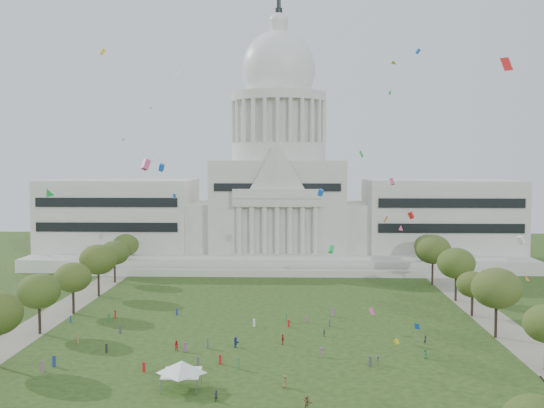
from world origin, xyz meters
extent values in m
plane|color=#264215|center=(0.00, 0.00, 0.00)|extent=(400.00, 400.00, 0.00)
cube|color=silver|center=(0.00, 115.00, 2.00)|extent=(160.00, 60.00, 4.00)
cube|color=silver|center=(0.00, 82.00, 1.00)|extent=(130.00, 3.00, 2.00)
cube|color=silver|center=(0.00, 90.00, 2.50)|extent=(140.00, 3.00, 5.00)
cube|color=beige|center=(-55.00, 114.00, 15.00)|extent=(50.00, 34.00, 22.00)
cube|color=beige|center=(55.00, 114.00, 15.00)|extent=(50.00, 34.00, 22.00)
cube|color=beige|center=(-27.00, 112.00, 12.00)|extent=(12.00, 26.00, 16.00)
cube|color=beige|center=(27.00, 112.00, 12.00)|extent=(12.00, 26.00, 16.00)
cube|color=beige|center=(0.00, 114.00, 18.00)|extent=(44.00, 38.00, 28.00)
cube|color=beige|center=(0.00, 94.00, 21.20)|extent=(28.00, 3.00, 2.40)
cube|color=black|center=(-55.00, 96.80, 17.00)|extent=(46.00, 0.40, 11.00)
cube|color=black|center=(55.00, 96.80, 17.00)|extent=(46.00, 0.40, 11.00)
cylinder|color=beige|center=(0.00, 114.00, 37.40)|extent=(32.00, 32.00, 6.00)
cylinder|color=beige|center=(0.00, 114.00, 47.40)|extent=(28.00, 28.00, 14.00)
cylinder|color=silver|center=(0.00, 114.00, 55.90)|extent=(32.40, 32.40, 3.00)
cylinder|color=beige|center=(0.00, 114.00, 61.40)|extent=(22.00, 22.00, 8.00)
ellipsoid|color=white|center=(0.00, 114.00, 65.40)|extent=(25.00, 25.00, 26.20)
cylinder|color=beige|center=(0.00, 114.00, 78.90)|extent=(6.00, 6.00, 5.00)
ellipsoid|color=white|center=(0.00, 114.00, 81.90)|extent=(6.40, 6.40, 5.12)
cylinder|color=black|center=(0.00, 114.00, 84.90)|extent=(2.40, 2.40, 2.00)
cylinder|color=black|center=(0.00, 114.00, 87.90)|extent=(1.40, 1.40, 4.50)
cube|color=gray|center=(-48.00, 30.00, 0.02)|extent=(8.00, 160.00, 0.04)
cube|color=gray|center=(48.00, 30.00, 0.02)|extent=(8.00, 160.00, 0.04)
cylinder|color=black|center=(-45.04, 17.30, 2.73)|extent=(0.56, 0.56, 5.47)
ellipsoid|color=#385119|center=(-45.04, 17.30, 8.53)|extent=(8.42, 8.42, 6.89)
cylinder|color=black|center=(44.17, 17.44, 3.10)|extent=(0.56, 0.56, 6.20)
ellipsoid|color=#3E4E1D|center=(44.17, 17.44, 9.68)|extent=(9.55, 9.55, 7.82)
cylinder|color=black|center=(-44.09, 33.92, 2.64)|extent=(0.56, 0.56, 5.27)
ellipsoid|color=#40521A|center=(-44.09, 33.92, 8.23)|extent=(8.12, 8.12, 6.65)
cylinder|color=black|center=(44.40, 34.48, 2.28)|extent=(0.56, 0.56, 4.56)
ellipsoid|color=#374814|center=(44.40, 34.48, 7.11)|extent=(7.01, 7.01, 5.74)
cylinder|color=black|center=(-44.08, 52.42, 3.02)|extent=(0.56, 0.56, 6.03)
ellipsoid|color=#3C4E18|center=(-44.08, 52.42, 9.41)|extent=(9.29, 9.29, 7.60)
cylinder|color=black|center=(44.76, 50.04, 2.98)|extent=(0.56, 0.56, 5.97)
ellipsoid|color=#374E19|center=(44.76, 50.04, 9.31)|extent=(9.19, 9.19, 7.52)
cylinder|color=black|center=(-45.22, 71.01, 2.70)|extent=(0.56, 0.56, 5.41)
ellipsoid|color=#354B1B|center=(-45.22, 71.01, 8.44)|extent=(8.33, 8.33, 6.81)
cylinder|color=black|center=(43.49, 70.19, 3.19)|extent=(0.56, 0.56, 6.37)
ellipsoid|color=#3C4D1C|center=(43.49, 70.19, 9.94)|extent=(9.82, 9.82, 8.03)
cylinder|color=black|center=(-46.87, 89.14, 2.66)|extent=(0.56, 0.56, 5.32)
ellipsoid|color=#334B17|center=(-46.87, 89.14, 8.29)|extent=(8.19, 8.19, 6.70)
cylinder|color=black|center=(45.96, 88.13, 2.73)|extent=(0.56, 0.56, 5.47)
ellipsoid|color=#3B501C|center=(45.96, 88.13, 8.53)|extent=(8.42, 8.42, 6.89)
cylinder|color=#4C4C4C|center=(-14.24, -14.77, 1.16)|extent=(0.12, 0.12, 2.32)
cylinder|color=#4C4C4C|center=(-9.04, -14.77, 1.16)|extent=(0.12, 0.12, 2.32)
cylinder|color=#4C4C4C|center=(-14.24, -9.57, 1.16)|extent=(0.12, 0.12, 2.32)
cylinder|color=#4C4C4C|center=(-9.04, -9.57, 1.16)|extent=(0.12, 0.12, 2.32)
cube|color=white|center=(-11.64, -12.17, 2.41)|extent=(5.75, 5.75, 0.19)
pyramid|color=white|center=(-11.64, -12.17, 3.44)|extent=(8.05, 8.05, 1.86)
imported|color=#33723F|center=(27.90, 3.77, 0.84)|extent=(0.88, 0.98, 1.68)
imported|color=#4C4C51|center=(29.81, 12.90, 0.76)|extent=(0.87, 0.79, 1.53)
imported|color=#994C8C|center=(9.96, 4.09, 0.85)|extent=(0.81, 1.20, 1.69)
imported|color=#B21E1E|center=(3.09, 11.57, 0.94)|extent=(0.90, 1.23, 1.88)
imported|color=navy|center=(-5.48, 9.22, 0.97)|extent=(1.66, 1.87, 1.94)
imported|color=olive|center=(3.77, -11.23, 0.95)|extent=(0.96, 1.11, 1.91)
imported|color=#26262B|center=(-5.90, -17.02, 0.80)|extent=(0.72, 0.68, 1.60)
imported|color=#B21E1E|center=(-15.98, 6.94, 0.93)|extent=(1.01, 0.75, 1.86)
imported|color=#4C4C51|center=(19.20, -0.16, 0.82)|extent=(0.86, 1.18, 1.64)
imported|color=#4C4C51|center=(11.07, 17.12, 0.68)|extent=(0.65, 0.89, 1.36)
imported|color=olive|center=(6.92, -19.42, 0.96)|extent=(1.68, 1.81, 1.91)
cube|color=navy|center=(-34.59, -2.71, 0.90)|extent=(0.54, 0.55, 1.80)
cube|color=#33723F|center=(-3.95, -2.92, 0.95)|extent=(0.49, 0.59, 1.90)
cube|color=#994C8C|center=(13.80, 33.54, 0.96)|extent=(0.60, 0.53, 1.93)
cube|color=olive|center=(-35.34, 11.05, 0.90)|extent=(0.45, 0.55, 1.79)
cube|color=#B21E1E|center=(-33.57, 30.03, 0.91)|extent=(0.35, 0.51, 1.82)
cube|color=#994C8C|center=(-35.55, -5.21, 0.84)|extent=(0.51, 0.51, 1.68)
cube|color=navy|center=(-20.71, 33.28, 0.78)|extent=(0.48, 0.46, 1.55)
cube|color=navy|center=(-42.00, 26.19, 0.74)|extent=(0.39, 0.46, 1.48)
cube|color=#4C4C51|center=(-10.77, -1.71, 0.84)|extent=(0.49, 0.52, 1.68)
cube|color=#994C8C|center=(7.89, 27.71, 0.74)|extent=(0.40, 0.26, 1.47)
cube|color=#4C4C51|center=(12.57, 24.51, 0.88)|extent=(0.29, 0.47, 1.75)
cube|color=#4C4C51|center=(17.83, -0.91, 0.86)|extent=(0.53, 0.46, 1.72)
cube|color=silver|center=(-3.00, 23.98, 0.85)|extent=(0.50, 0.53, 1.70)
cube|color=#B21E1E|center=(-19.07, -4.90, 0.81)|extent=(0.50, 0.46, 1.61)
cube|color=#B21E1E|center=(-7.22, -0.51, 0.82)|extent=(0.45, 0.30, 1.64)
cube|color=#994C8C|center=(-14.27, 6.37, 0.84)|extent=(0.45, 0.52, 1.68)
cube|color=#B21E1E|center=(4.16, 23.97, 0.76)|extent=(0.40, 0.47, 1.52)
cube|color=#33723F|center=(3.60, 28.35, 0.86)|extent=(0.43, 0.53, 1.71)
cube|color=#4C4C51|center=(-10.54, 8.43, 0.91)|extent=(0.42, 0.55, 1.83)
cube|color=#26262B|center=(-28.19, 5.33, 0.79)|extent=(0.48, 0.48, 1.57)
cube|color=#4C4C51|center=(-29.19, 18.06, 0.83)|extent=(0.51, 0.43, 1.66)
cube|color=#33723F|center=(-33.94, 26.47, 0.91)|extent=(0.39, 0.53, 1.81)
camera|label=1|loc=(4.94, -104.77, 33.85)|focal=42.00mm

